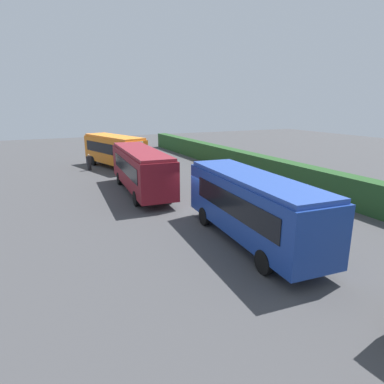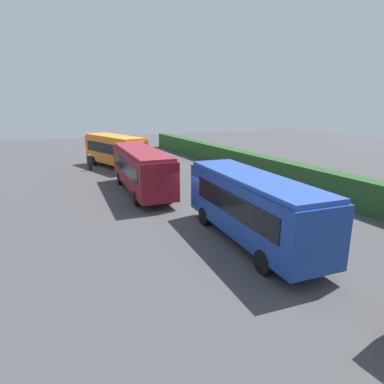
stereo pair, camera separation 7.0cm
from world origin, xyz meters
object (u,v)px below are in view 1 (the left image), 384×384
at_px(person_center, 309,224).
at_px(person_left, 89,162).
at_px(bus_maroon, 141,168).
at_px(bus_blue, 252,204).
at_px(traffic_cone, 299,202).
at_px(bus_orange, 114,149).

bearing_deg(person_center, person_left, -158.29).
height_order(bus_maroon, bus_blue, bus_blue).
bearing_deg(bus_blue, bus_maroon, 14.26).
bearing_deg(person_left, traffic_cone, -175.88).
distance_m(bus_orange, bus_maroon, 10.95).
xyz_separation_m(bus_blue, person_left, (-21.75, -4.14, -1.04)).
relative_size(person_left, person_center, 0.86).
bearing_deg(person_center, traffic_cone, 147.19).
xyz_separation_m(person_center, traffic_cone, (-4.77, 3.87, -0.72)).
bearing_deg(bus_orange, person_center, -7.11).
height_order(bus_orange, bus_blue, bus_blue).
bearing_deg(bus_maroon, person_left, 15.50).
bearing_deg(traffic_cone, bus_blue, -61.67).
relative_size(bus_orange, person_center, 4.71).
xyz_separation_m(person_left, person_center, (23.20, 6.44, 0.17)).
distance_m(person_left, person_center, 24.08).
bearing_deg(bus_maroon, bus_blue, -165.99).
relative_size(bus_maroon, person_left, 6.48).
bearing_deg(traffic_cone, bus_orange, -157.96).
bearing_deg(person_center, bus_blue, -115.91).
height_order(bus_orange, person_center, bus_orange).
bearing_deg(bus_orange, person_left, -97.85).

